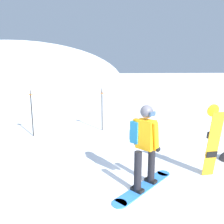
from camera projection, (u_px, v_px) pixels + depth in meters
ground_plane at (149, 203)px, 3.87m from camera, size 300.00×300.00×0.00m
ridge_peak_main at (22, 84)px, 35.47m from camera, size 33.93×30.54×13.69m
snowboarder_main at (144, 144)px, 4.22m from camera, size 1.55×1.18×1.71m
spare_snowboard at (213, 141)px, 4.66m from camera, size 0.28×0.23×1.65m
piste_marker_near at (102, 105)px, 8.32m from camera, size 0.20×0.20×1.75m
piste_marker_far at (32, 109)px, 7.57m from camera, size 0.20×0.20×1.78m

